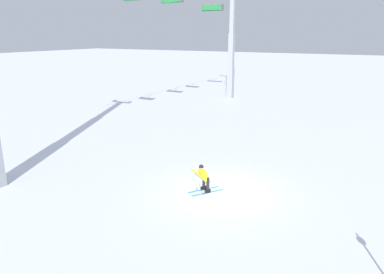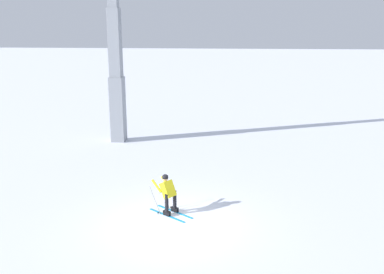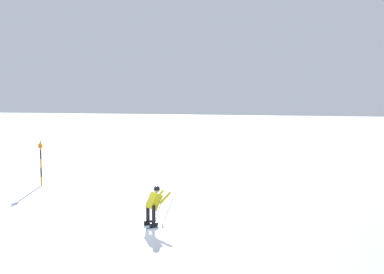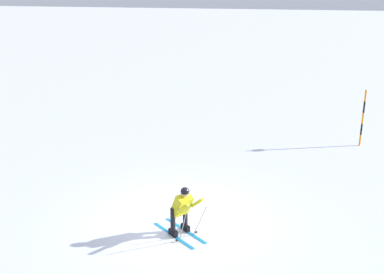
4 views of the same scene
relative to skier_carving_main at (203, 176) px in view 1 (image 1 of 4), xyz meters
The scene contains 4 objects.
ground_plane 1.20m from the skier_carving_main, 67.66° to the right, with size 260.00×260.00×0.00m, color white.
skier_carving_main is the anchor object (origin of this frame).
lift_tower_far 27.10m from the skier_carving_main, 20.42° to the left, with size 0.68×2.93×11.70m.
chairlift_seat_fourth 23.74m from the skier_carving_main, 25.17° to the left, with size 0.61×2.22×2.12m.
Camera 1 is at (-14.51, -6.40, 7.32)m, focal length 33.64 mm.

